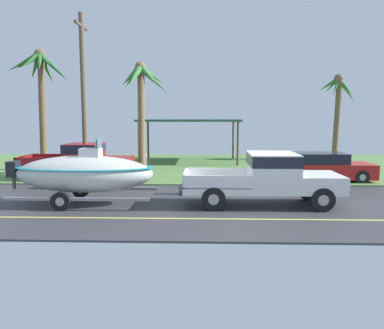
% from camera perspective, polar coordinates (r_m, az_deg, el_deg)
% --- Properties ---
extents(ground, '(36.00, 22.00, 0.11)m').
position_cam_1_polar(ground, '(22.23, 5.89, -1.13)').
color(ground, '#38383D').
extents(pickup_truck_towing, '(5.68, 2.09, 1.85)m').
position_cam_1_polar(pickup_truck_towing, '(14.09, 11.40, -1.68)').
color(pickup_truck_towing, silver).
rests_on(pickup_truck_towing, ground).
extents(boat_on_trailer, '(6.12, 2.35, 2.33)m').
position_cam_1_polar(boat_on_trailer, '(14.53, -15.38, -1.26)').
color(boat_on_trailer, gray).
rests_on(boat_on_trailer, ground).
extents(parked_pickup_background, '(5.61, 2.06, 1.80)m').
position_cam_1_polar(parked_pickup_background, '(20.10, -15.39, 0.72)').
color(parked_pickup_background, maroon).
rests_on(parked_pickup_background, ground).
extents(parked_sedan_near, '(4.76, 1.83, 1.38)m').
position_cam_1_polar(parked_sedan_near, '(19.93, 18.10, -0.40)').
color(parked_sedan_near, '#B21E19').
rests_on(parked_sedan_near, ground).
extents(carport_awning, '(6.72, 4.53, 2.92)m').
position_cam_1_polar(carport_awning, '(26.71, -0.37, 6.26)').
color(carport_awning, '#4C4238').
rests_on(carport_awning, ground).
extents(palm_tree_near_left, '(3.46, 3.14, 6.86)m').
position_cam_1_polar(palm_tree_near_left, '(24.26, -21.22, 11.76)').
color(palm_tree_near_left, brown).
rests_on(palm_tree_near_left, ground).
extents(palm_tree_near_right, '(2.81, 2.52, 6.05)m').
position_cam_1_polar(palm_tree_near_right, '(29.72, 20.46, 8.86)').
color(palm_tree_near_right, brown).
rests_on(palm_tree_near_right, ground).
extents(palm_tree_mid, '(2.73, 3.17, 5.93)m').
position_cam_1_polar(palm_tree_mid, '(20.81, -7.33, 10.61)').
color(palm_tree_mid, brown).
rests_on(palm_tree_mid, ground).
extents(utility_pole, '(0.24, 1.80, 7.90)m').
position_cam_1_polar(utility_pole, '(19.61, -15.43, 9.62)').
color(utility_pole, brown).
rests_on(utility_pole, ground).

